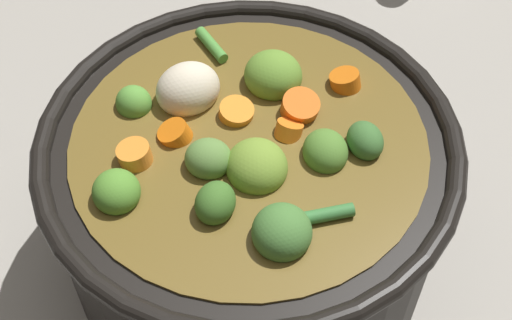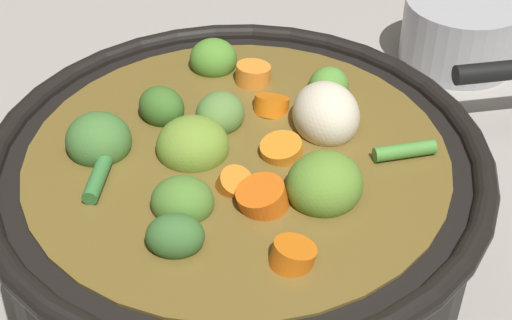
% 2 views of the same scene
% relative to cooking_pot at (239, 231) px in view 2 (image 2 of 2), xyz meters
% --- Properties ---
extents(ground_plane, '(1.10, 1.10, 0.00)m').
position_rel_cooking_pot_xyz_m(ground_plane, '(0.00, -0.00, -0.08)').
color(ground_plane, '#9E998E').
extents(cooking_pot, '(0.30, 0.30, 0.17)m').
position_rel_cooking_pot_xyz_m(cooking_pot, '(0.00, 0.00, 0.00)').
color(cooking_pot, black).
rests_on(cooking_pot, ground_plane).
extents(small_saucepan, '(0.19, 0.13, 0.07)m').
position_rel_cooking_pot_xyz_m(small_saucepan, '(-0.24, 0.31, -0.04)').
color(small_saucepan, '#ADADB2').
rests_on(small_saucepan, ground_plane).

